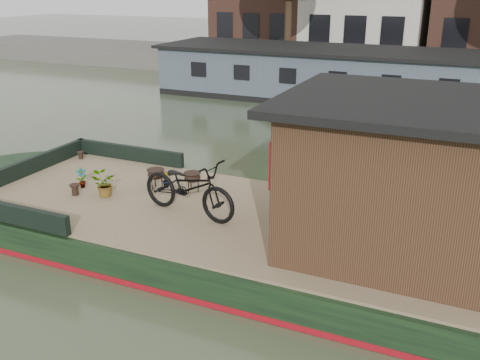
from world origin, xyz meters
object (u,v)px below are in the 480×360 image
at_px(cabin, 410,175).
at_px(dinghy, 290,113).
at_px(bicycle, 189,187).
at_px(brazier_front, 156,179).
at_px(brazier_rear, 192,182).
at_px(potted_plant_a, 82,178).

distance_m(cabin, dinghy, 11.01).
relative_size(bicycle, brazier_front, 4.93).
bearing_deg(brazier_rear, dinghy, 96.16).
xyz_separation_m(bicycle, dinghy, (-1.46, 9.86, -0.88)).
relative_size(cabin, bicycle, 1.96).
xyz_separation_m(cabin, brazier_front, (-5.05, 0.59, -1.02)).
height_order(bicycle, dinghy, bicycle).
xyz_separation_m(cabin, brazier_rear, (-4.28, 0.74, -1.03)).
xyz_separation_m(potted_plant_a, brazier_rear, (2.20, 0.76, -0.01)).
distance_m(brazier_front, brazier_rear, 0.79).
distance_m(cabin, brazier_front, 5.18).
bearing_deg(bicycle, potted_plant_a, 93.91).
bearing_deg(potted_plant_a, dinghy, 82.56).
height_order(cabin, brazier_front, cabin).
bearing_deg(brazier_front, cabin, -6.62).
height_order(cabin, bicycle, cabin).
relative_size(potted_plant_a, brazier_rear, 1.07).
bearing_deg(cabin, bicycle, -175.42).
distance_m(bicycle, dinghy, 10.01).
bearing_deg(brazier_rear, bicycle, -64.02).
bearing_deg(brazier_rear, brazier_front, -168.60).
relative_size(cabin, brazier_front, 9.65).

